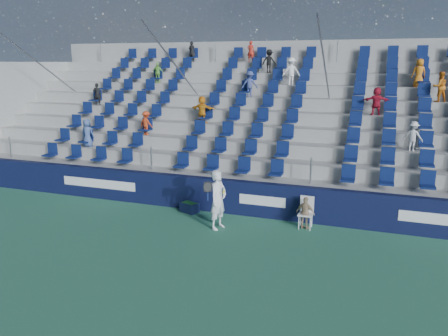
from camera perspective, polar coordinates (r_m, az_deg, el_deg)
name	(u,v)px	position (r m, az deg, el deg)	size (l,w,h in m)	color
ground	(186,246)	(12.88, -5.04, -10.10)	(70.00, 70.00, 0.00)	#327556
sponsor_wall	(222,196)	(15.41, -0.26, -3.63)	(24.00, 0.32, 1.20)	#0E1336
grandstand	(260,132)	(19.82, 4.68, 4.76)	(24.00, 8.17, 6.63)	#9F9F9A
tennis_player	(218,200)	(13.80, -0.78, -4.16)	(0.71, 0.79, 1.91)	silver
line_judge_chair	(306,210)	(14.26, 10.70, -5.40)	(0.45, 0.47, 1.02)	white
line_judge	(305,213)	(14.13, 10.59, -5.80)	(0.62, 0.26, 1.05)	tan
ball_bin	(189,207)	(15.56, -4.54, -5.08)	(0.73, 0.61, 0.35)	#0F1739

